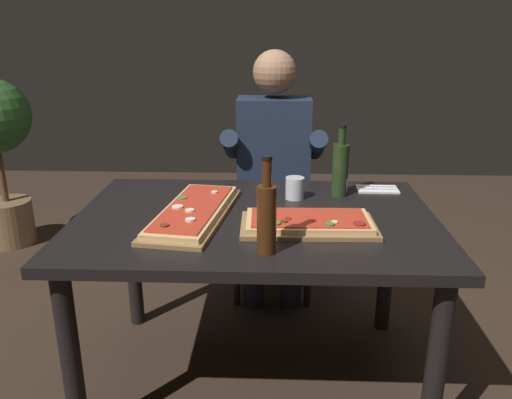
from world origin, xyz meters
TOP-DOWN VIEW (x-y plane):
  - ground_plane at (0.00, 0.00)m, footprint 6.40×6.40m
  - dining_table at (0.00, 0.00)m, footprint 1.40×0.96m
  - pizza_rectangular_front at (0.20, -0.12)m, footprint 0.50×0.27m
  - pizza_rectangular_left at (-0.24, -0.02)m, footprint 0.33×0.66m
  - wine_bottle_dark at (0.35, 0.27)m, footprint 0.07×0.07m
  - oil_bottle_amber at (0.05, -0.33)m, footprint 0.06×0.06m
  - tumbler_near_camera at (0.16, 0.22)m, footprint 0.08×0.08m
  - napkin_cutlery_set at (0.53, 0.35)m, footprint 0.18×0.11m
  - diner_chair at (0.07, 0.86)m, footprint 0.44×0.44m
  - seated_diner at (0.07, 0.74)m, footprint 0.53×0.41m

SIDE VIEW (x-z plane):
  - ground_plane at x=0.00m, z-range 0.00..0.00m
  - diner_chair at x=0.07m, z-range 0.05..0.92m
  - dining_table at x=0.00m, z-range 0.27..1.01m
  - seated_diner at x=0.07m, z-range 0.08..1.41m
  - napkin_cutlery_set at x=0.53m, z-range 0.74..0.75m
  - pizza_rectangular_front at x=0.20m, z-range 0.74..0.78m
  - pizza_rectangular_left at x=-0.24m, z-range 0.73..0.78m
  - tumbler_near_camera at x=0.16m, z-range 0.74..0.83m
  - wine_bottle_dark at x=0.35m, z-range 0.71..1.02m
  - oil_bottle_amber at x=0.05m, z-range 0.71..1.03m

